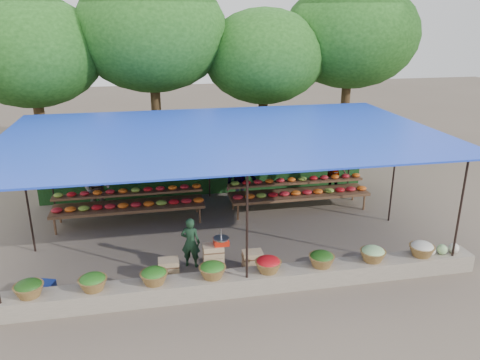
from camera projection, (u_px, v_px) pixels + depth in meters
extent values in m
plane|color=brown|center=(224.00, 235.00, 12.59)|extent=(60.00, 60.00, 0.00)
cube|color=slate|center=(245.00, 282.00, 9.98)|extent=(10.60, 0.55, 0.40)
cylinder|color=black|center=(247.00, 234.00, 9.44)|extent=(0.05, 0.05, 2.80)
cylinder|color=black|center=(459.00, 215.00, 10.33)|extent=(0.05, 0.05, 2.80)
cylinder|color=black|center=(27.00, 199.00, 11.24)|extent=(0.05, 0.05, 2.80)
cylinder|color=black|center=(394.00, 174.00, 13.01)|extent=(0.05, 0.05, 2.80)
cylinder|color=black|center=(49.00, 164.00, 13.93)|extent=(0.05, 0.05, 2.80)
cylinder|color=black|center=(209.00, 155.00, 14.81)|extent=(0.05, 0.05, 2.80)
cylinder|color=black|center=(351.00, 147.00, 15.70)|extent=(0.05, 0.05, 2.80)
cube|color=#1A3AC5|center=(223.00, 133.00, 11.67)|extent=(10.80, 6.60, 0.04)
cube|color=#1A3AC5|center=(238.00, 163.00, 9.87)|extent=(10.80, 2.19, 0.26)
cube|color=#1A3AC5|center=(212.00, 123.00, 13.58)|extent=(10.80, 2.19, 0.26)
cylinder|color=#A6A5AA|center=(215.00, 149.00, 13.22)|extent=(9.60, 0.01, 0.01)
ellipsoid|color=yellow|center=(49.00, 168.00, 12.48)|extent=(0.23, 0.17, 0.30)
ellipsoid|color=yellow|center=(71.00, 166.00, 12.59)|extent=(0.23, 0.17, 0.30)
ellipsoid|color=yellow|center=(93.00, 165.00, 12.69)|extent=(0.23, 0.17, 0.30)
ellipsoid|color=yellow|center=(114.00, 164.00, 12.79)|extent=(0.23, 0.17, 0.30)
ellipsoid|color=yellow|center=(135.00, 163.00, 12.90)|extent=(0.23, 0.17, 0.30)
ellipsoid|color=yellow|center=(156.00, 162.00, 13.00)|extent=(0.23, 0.17, 0.30)
ellipsoid|color=yellow|center=(176.00, 160.00, 13.10)|extent=(0.23, 0.17, 0.30)
ellipsoid|color=yellow|center=(196.00, 159.00, 13.21)|extent=(0.23, 0.17, 0.30)
ellipsoid|color=yellow|center=(216.00, 158.00, 13.31)|extent=(0.23, 0.17, 0.30)
ellipsoid|color=yellow|center=(235.00, 157.00, 13.42)|extent=(0.23, 0.17, 0.30)
ellipsoid|color=yellow|center=(254.00, 156.00, 13.52)|extent=(0.23, 0.17, 0.30)
ellipsoid|color=yellow|center=(273.00, 155.00, 13.62)|extent=(0.23, 0.17, 0.30)
ellipsoid|color=yellow|center=(291.00, 154.00, 13.73)|extent=(0.23, 0.17, 0.30)
ellipsoid|color=yellow|center=(310.00, 153.00, 13.83)|extent=(0.23, 0.17, 0.30)
ellipsoid|color=yellow|center=(328.00, 152.00, 13.93)|extent=(0.23, 0.17, 0.30)
ellipsoid|color=yellow|center=(345.00, 151.00, 14.04)|extent=(0.23, 0.17, 0.30)
ellipsoid|color=yellow|center=(363.00, 150.00, 14.14)|extent=(0.23, 0.17, 0.30)
ellipsoid|color=#1F4C14|center=(28.00, 286.00, 9.05)|extent=(0.52, 0.52, 0.23)
ellipsoid|color=#28691C|center=(93.00, 280.00, 9.27)|extent=(0.52, 0.52, 0.23)
ellipsoid|color=#28691C|center=(154.00, 274.00, 9.49)|extent=(0.52, 0.52, 0.23)
ellipsoid|color=#28691C|center=(212.00, 268.00, 9.71)|extent=(0.52, 0.52, 0.23)
ellipsoid|color=#AE0E14|center=(268.00, 262.00, 9.93)|extent=(0.52, 0.52, 0.23)
ellipsoid|color=#1F4C14|center=(322.00, 257.00, 10.15)|extent=(0.52, 0.52, 0.23)
ellipsoid|color=#90C57B|center=(373.00, 252.00, 10.37)|extent=(0.52, 0.52, 0.23)
ellipsoid|color=beige|center=(422.00, 247.00, 10.59)|extent=(0.52, 0.52, 0.23)
cube|color=#18441B|center=(208.00, 158.00, 15.09)|extent=(10.60, 0.06, 2.50)
cylinder|color=#392414|center=(41.00, 125.00, 16.29)|extent=(0.36, 0.36, 3.97)
ellipsoid|color=#153C10|center=(30.00, 51.00, 15.47)|extent=(4.77, 4.77, 3.69)
cylinder|color=#392414|center=(156.00, 111.00, 17.31)|extent=(0.36, 0.36, 4.48)
ellipsoid|color=#153C10|center=(152.00, 32.00, 16.39)|extent=(5.39, 5.39, 4.17)
cylinder|color=#392414|center=(263.00, 119.00, 17.90)|extent=(0.36, 0.36, 3.71)
ellipsoid|color=#153C10|center=(264.00, 56.00, 17.13)|extent=(4.47, 4.47, 3.45)
cylinder|color=#392414|center=(345.00, 105.00, 18.81)|extent=(0.36, 0.36, 4.35)
ellipsoid|color=#153C10|center=(350.00, 35.00, 17.91)|extent=(5.24, 5.24, 4.05)
cube|color=brown|center=(129.00, 206.00, 13.17)|extent=(4.20, 0.95, 0.08)
cube|color=brown|center=(129.00, 193.00, 13.35)|extent=(4.20, 0.35, 0.06)
cylinder|color=brown|center=(55.00, 226.00, 12.52)|extent=(0.06, 0.06, 0.50)
cylinder|color=brown|center=(200.00, 215.00, 13.24)|extent=(0.06, 0.06, 0.50)
cylinder|color=brown|center=(60.00, 214.00, 13.26)|extent=(0.06, 0.06, 0.50)
cylinder|color=brown|center=(197.00, 204.00, 13.98)|extent=(0.06, 0.06, 0.50)
ellipsoid|color=#AA1820|center=(57.00, 210.00, 12.65)|extent=(0.31, 0.26, 0.13)
ellipsoid|color=#7DA432|center=(58.00, 195.00, 12.97)|extent=(0.26, 0.22, 0.12)
ellipsoid|color=#DD5813|center=(70.00, 209.00, 12.71)|extent=(0.31, 0.26, 0.13)
ellipsoid|color=#AE0E14|center=(71.00, 194.00, 13.04)|extent=(0.26, 0.22, 0.12)
ellipsoid|color=#7DA432|center=(84.00, 208.00, 12.78)|extent=(0.31, 0.26, 0.13)
ellipsoid|color=#AA1820|center=(85.00, 193.00, 13.10)|extent=(0.26, 0.22, 0.12)
ellipsoid|color=#AE0E14|center=(97.00, 207.00, 12.84)|extent=(0.31, 0.26, 0.13)
ellipsoid|color=#DD5813|center=(97.00, 192.00, 13.17)|extent=(0.26, 0.22, 0.12)
ellipsoid|color=#AA1820|center=(110.00, 206.00, 12.90)|extent=(0.31, 0.26, 0.13)
ellipsoid|color=#AA1820|center=(110.00, 192.00, 13.23)|extent=(0.26, 0.22, 0.12)
ellipsoid|color=#DD5813|center=(123.00, 205.00, 12.97)|extent=(0.31, 0.26, 0.13)
ellipsoid|color=#DD5813|center=(123.00, 191.00, 13.30)|extent=(0.26, 0.22, 0.12)
ellipsoid|color=#AA1820|center=(136.00, 204.00, 13.03)|extent=(0.31, 0.26, 0.13)
ellipsoid|color=#7DA432|center=(135.00, 190.00, 13.36)|extent=(0.26, 0.22, 0.12)
ellipsoid|color=#DD5813|center=(149.00, 204.00, 13.10)|extent=(0.31, 0.26, 0.13)
ellipsoid|color=#AE0E14|center=(148.00, 189.00, 13.43)|extent=(0.26, 0.22, 0.12)
ellipsoid|color=#7DA432|center=(161.00, 203.00, 13.16)|extent=(0.31, 0.26, 0.13)
ellipsoid|color=#AA1820|center=(160.00, 188.00, 13.49)|extent=(0.26, 0.22, 0.12)
ellipsoid|color=#AE0E14|center=(174.00, 202.00, 13.23)|extent=(0.31, 0.26, 0.13)
ellipsoid|color=#DD5813|center=(172.00, 187.00, 13.55)|extent=(0.26, 0.22, 0.12)
ellipsoid|color=#AA1820|center=(186.00, 201.00, 13.29)|extent=(0.31, 0.26, 0.13)
ellipsoid|color=#AA1820|center=(185.00, 187.00, 13.62)|extent=(0.26, 0.22, 0.12)
ellipsoid|color=#DD5813|center=(198.00, 200.00, 13.36)|extent=(0.31, 0.26, 0.13)
ellipsoid|color=#DD5813|center=(196.00, 186.00, 13.68)|extent=(0.26, 0.22, 0.12)
cube|color=brown|center=(299.00, 194.00, 14.09)|extent=(4.20, 0.95, 0.08)
cube|color=brown|center=(296.00, 182.00, 14.27)|extent=(4.20, 0.35, 0.06)
cylinder|color=brown|center=(238.00, 212.00, 13.44)|extent=(0.06, 0.06, 0.50)
cylinder|color=brown|center=(364.00, 202.00, 14.16)|extent=(0.06, 0.06, 0.50)
cylinder|color=brown|center=(233.00, 201.00, 14.18)|extent=(0.06, 0.06, 0.50)
cylinder|color=brown|center=(353.00, 193.00, 14.90)|extent=(0.06, 0.06, 0.50)
ellipsoid|color=#AA1820|center=(238.00, 197.00, 13.57)|extent=(0.31, 0.26, 0.13)
ellipsoid|color=#7DA432|center=(235.00, 183.00, 13.89)|extent=(0.26, 0.22, 0.12)
ellipsoid|color=#DD5813|center=(250.00, 196.00, 13.63)|extent=(0.31, 0.26, 0.13)
ellipsoid|color=#AE0E14|center=(247.00, 182.00, 13.96)|extent=(0.26, 0.22, 0.12)
ellipsoid|color=#7DA432|center=(261.00, 195.00, 13.70)|extent=(0.31, 0.26, 0.13)
ellipsoid|color=#AA1820|center=(258.00, 182.00, 14.02)|extent=(0.26, 0.22, 0.12)
ellipsoid|color=#AE0E14|center=(273.00, 195.00, 13.76)|extent=(0.31, 0.26, 0.13)
ellipsoid|color=#DD5813|center=(269.00, 181.00, 14.09)|extent=(0.26, 0.22, 0.12)
ellipsoid|color=#AA1820|center=(284.00, 194.00, 13.82)|extent=(0.31, 0.26, 0.13)
ellipsoid|color=#AA1820|center=(280.00, 180.00, 14.15)|extent=(0.26, 0.22, 0.12)
ellipsoid|color=#DD5813|center=(296.00, 193.00, 13.89)|extent=(0.31, 0.26, 0.13)
ellipsoid|color=#DD5813|center=(291.00, 179.00, 14.22)|extent=(0.26, 0.22, 0.12)
ellipsoid|color=#AA1820|center=(307.00, 192.00, 13.95)|extent=(0.31, 0.26, 0.13)
ellipsoid|color=#7DA432|center=(302.00, 179.00, 14.28)|extent=(0.26, 0.22, 0.12)
ellipsoid|color=#DD5813|center=(318.00, 191.00, 14.02)|extent=(0.31, 0.26, 0.13)
ellipsoid|color=#AE0E14|center=(313.00, 178.00, 14.35)|extent=(0.26, 0.22, 0.12)
ellipsoid|color=#7DA432|center=(329.00, 191.00, 14.08)|extent=(0.31, 0.26, 0.13)
ellipsoid|color=#AA1820|center=(324.00, 177.00, 14.41)|extent=(0.26, 0.22, 0.12)
ellipsoid|color=#AE0E14|center=(340.00, 190.00, 14.15)|extent=(0.31, 0.26, 0.13)
ellipsoid|color=#DD5813|center=(335.00, 177.00, 14.47)|extent=(0.26, 0.22, 0.12)
ellipsoid|color=#AA1820|center=(351.00, 189.00, 14.21)|extent=(0.31, 0.26, 0.13)
ellipsoid|color=#AA1820|center=(345.00, 176.00, 14.54)|extent=(0.26, 0.22, 0.12)
ellipsoid|color=#DD5813|center=(361.00, 188.00, 14.28)|extent=(0.31, 0.26, 0.13)
ellipsoid|color=#DD5813|center=(356.00, 175.00, 14.60)|extent=(0.26, 0.22, 0.12)
cube|color=tan|center=(169.00, 275.00, 10.38)|extent=(0.46, 0.35, 0.25)
cube|color=tan|center=(169.00, 265.00, 10.29)|extent=(0.46, 0.35, 0.25)
cube|color=tan|center=(214.00, 271.00, 10.56)|extent=(0.46, 0.35, 0.25)
cube|color=tan|center=(214.00, 261.00, 10.47)|extent=(0.46, 0.35, 0.25)
cube|color=tan|center=(213.00, 250.00, 10.39)|extent=(0.46, 0.35, 0.25)
cube|color=tan|center=(253.00, 267.00, 10.73)|extent=(0.46, 0.35, 0.25)
cube|color=tan|center=(253.00, 257.00, 10.64)|extent=(0.46, 0.35, 0.25)
cube|color=red|center=(221.00, 242.00, 10.36)|extent=(0.33, 0.28, 0.13)
cylinder|color=#A6A5AA|center=(221.00, 238.00, 10.33)|extent=(0.35, 0.35, 0.03)
cylinder|color=#A6A5AA|center=(221.00, 234.00, 10.30)|extent=(0.03, 0.03, 0.24)
imported|color=#1A3923|center=(191.00, 242.00, 10.82)|extent=(0.51, 0.42, 1.22)
imported|color=slate|center=(97.00, 188.00, 13.61)|extent=(0.96, 0.84, 1.68)
imported|color=slate|center=(241.00, 176.00, 14.38)|extent=(1.35, 1.15, 1.82)
imported|color=slate|center=(333.00, 172.00, 15.25)|extent=(0.91, 0.85, 1.50)
cube|color=navy|center=(40.00, 290.00, 9.73)|extent=(0.66, 0.57, 0.34)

